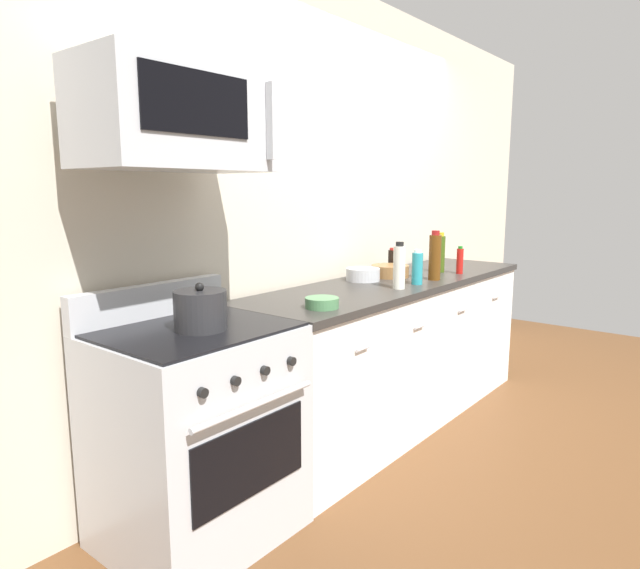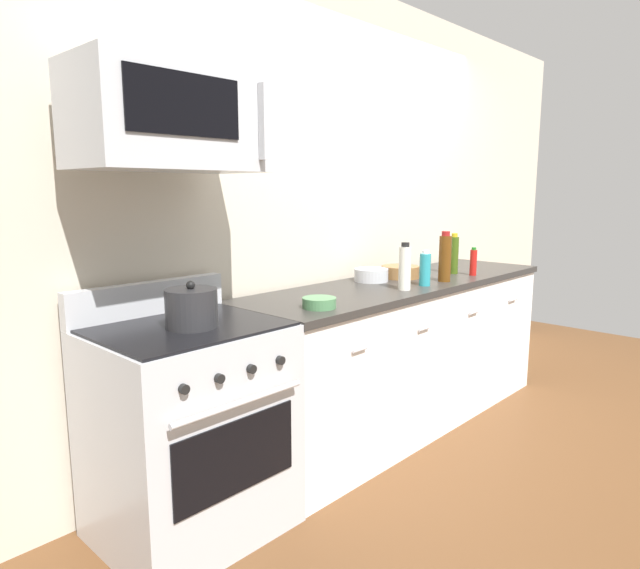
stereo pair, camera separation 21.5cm
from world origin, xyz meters
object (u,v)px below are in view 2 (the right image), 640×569
bottle_vinegar_white (405,268)px  bottle_soy_sauce_dark (404,261)px  bottle_olive_oil (454,255)px  bowl_steel_prep (371,275)px  bowl_wooden_salad (400,271)px  stockpot (191,308)px  bottle_dish_soap (425,269)px  bottle_hot_sauce_red (473,262)px  bottle_wine_amber (445,258)px  bowl_green_glaze (319,302)px  range_oven (189,428)px  microwave (170,119)px

bottle_vinegar_white → bottle_soy_sauce_dark: 0.64m
bottle_olive_oil → bowl_steel_prep: bottle_olive_oil is taller
bowl_wooden_salad → stockpot: stockpot is taller
bottle_vinegar_white → bottle_dish_soap: size_ratio=1.29×
bottle_hot_sauce_red → stockpot: stockpot is taller
bottle_olive_oil → bottle_vinegar_white: bearing=-171.0°
bottle_wine_amber → bowl_green_glaze: bottle_wine_amber is taller
bottle_olive_oil → bowl_green_glaze: size_ratio=1.67×
bowl_wooden_salad → bottle_vinegar_white: bearing=-141.7°
range_oven → microwave: microwave is taller
bowl_steel_prep → bowl_wooden_salad: bowl_steel_prep is taller
bottle_hot_sauce_red → bowl_steel_prep: size_ratio=0.88×
bowl_green_glaze → bowl_wooden_salad: bowl_wooden_salad is taller
stockpot → bottle_dish_soap: bearing=-5.0°
range_oven → microwave: (0.00, 0.04, 1.28)m
bottle_wine_amber → bottle_dish_soap: bearing=179.3°
microwave → bowl_green_glaze: 1.05m
bottle_vinegar_white → bowl_steel_prep: bearing=71.3°
bottle_olive_oil → stockpot: 2.06m
bottle_vinegar_white → microwave: bearing=170.3°
bottle_olive_oil → bowl_green_glaze: bottle_olive_oil is taller
microwave → bottle_wine_amber: 1.87m
range_oven → bottle_hot_sauce_red: 2.15m
bottle_wine_amber → bowl_steel_prep: bearing=132.3°
bottle_vinegar_white → bottle_soy_sauce_dark: (0.52, 0.37, -0.05)m
bottle_wine_amber → bottle_hot_sauce_red: bearing=-1.5°
bottle_dish_soap → bowl_green_glaze: size_ratio=1.28×
microwave → bottle_vinegar_white: size_ratio=2.78×
bottle_dish_soap → bottle_hot_sauce_red: bearing=-1.2°
microwave → bottle_dish_soap: 1.70m
bottle_wine_amber → stockpot: (-1.73, 0.14, -0.06)m
microwave → bottle_soy_sauce_dark: size_ratio=4.44×
bottle_wine_amber → bowl_steel_prep: (-0.30, 0.33, -0.10)m
microwave → bottle_soy_sauce_dark: microwave is taller
stockpot → bottle_soy_sauce_dark: bearing=7.5°
bottle_olive_oil → bowl_steel_prep: 0.67m
bottle_olive_oil → bowl_wooden_salad: size_ratio=1.13×
bottle_wine_amber → bottle_dish_soap: bottle_wine_amber is taller
bottle_soy_sauce_dark → bowl_steel_prep: 0.42m
bottle_vinegar_white → bottle_dish_soap: bearing=-1.8°
bottle_wine_amber → bottle_dish_soap: 0.22m
microwave → bowl_wooden_salad: (1.66, 0.05, -0.79)m
bottle_hot_sauce_red → bottle_dish_soap: bearing=178.8°
bottle_wine_amber → stockpot: size_ratio=1.46×
bowl_wooden_salad → microwave: bearing=-178.4°
microwave → stockpot: bearing=-90.1°
range_oven → bottle_olive_oil: size_ratio=3.94×
microwave → bottle_dish_soap: bearing=-8.7°
bottle_soy_sauce_dark → bottle_olive_oil: size_ratio=0.62×
bottle_wine_amber → bottle_olive_oil: bottle_wine_amber is taller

